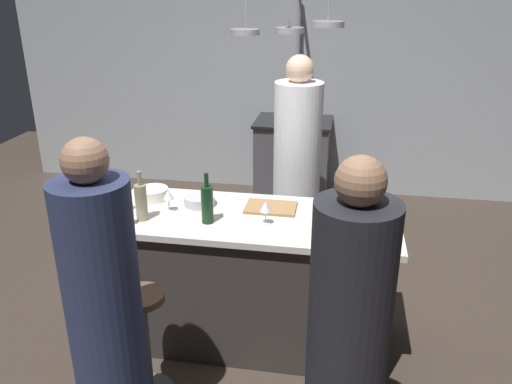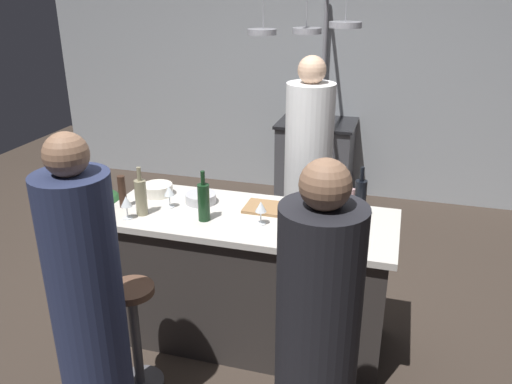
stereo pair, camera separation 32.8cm
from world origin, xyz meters
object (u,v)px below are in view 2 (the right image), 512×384
object	(u,v)px
bar_stool_left	(135,332)
wine_bottle_dark	(360,198)
wine_glass_near_right_guest	(261,208)
guest_left	(88,309)
mixing_bowl_steel	(201,198)
guest_right	(316,357)
cutting_board	(270,208)
wine_bottle_rose	(351,221)
wine_bottle_white	(141,197)
wine_bottle_red	(204,201)
stove_range	(315,162)
potted_plant	(105,212)
mixing_bowl_blue	(333,219)
wine_glass_near_left_guest	(169,192)
wine_glass_by_chef	(126,203)
pepper_mill	(122,192)
chef	(308,177)
bar_stool_right	(314,367)
mixing_bowl_ceramic	(157,190)

from	to	relation	value
bar_stool_left	wine_bottle_dark	xyz separation A→B (m)	(1.15, 0.78, 0.65)
wine_glass_near_right_guest	bar_stool_left	bearing A→B (deg)	-138.47
guest_left	mixing_bowl_steel	bearing A→B (deg)	81.69
guest_right	cutting_board	distance (m)	1.25
wine_bottle_rose	wine_bottle_white	size ratio (longest dim) A/B	0.99
wine_bottle_red	wine_bottle_dark	bearing A→B (deg)	17.82
wine_bottle_white	stove_range	bearing A→B (deg)	76.15
potted_plant	mixing_bowl_blue	bearing A→B (deg)	-23.32
wine_glass_near_left_guest	wine_glass_by_chef	xyz separation A→B (m)	(-0.17, -0.23, 0.00)
wine_bottle_white	pepper_mill	bearing A→B (deg)	157.42
wine_bottle_red	mixing_bowl_blue	size ratio (longest dim) A/B	1.74
chef	wine_bottle_white	bearing A→B (deg)	-125.14
pepper_mill	wine_glass_near_right_guest	world-z (taller)	pepper_mill
chef	guest_left	size ratio (longest dim) A/B	1.06
bar_stool_left	wine_bottle_rose	distance (m)	1.38
guest_left	potted_plant	world-z (taller)	guest_left
wine_bottle_rose	wine_glass_near_right_guest	world-z (taller)	wine_bottle_rose
bar_stool_right	guest_right	distance (m)	0.55
bar_stool_right	pepper_mill	bearing A→B (deg)	158.58
potted_plant	wine_glass_near_right_guest	size ratio (longest dim) A/B	3.56
cutting_board	pepper_mill	xyz separation A→B (m)	(-0.91, -0.22, 0.10)
bar_stool_left	wine_bottle_white	distance (m)	0.80
chef	bar_stool_right	world-z (taller)	chef
cutting_board	wine_bottle_rose	size ratio (longest dim) A/B	1.05
wine_bottle_dark	cutting_board	bearing A→B (deg)	-177.10
stove_range	bar_stool_left	size ratio (longest dim) A/B	1.31
guest_left	bar_stool_right	bearing A→B (deg)	18.48
guest_left	wine_bottle_dark	world-z (taller)	guest_left
potted_plant	mixing_bowl_steel	world-z (taller)	mixing_bowl_steel
guest_right	cutting_board	bearing A→B (deg)	113.73
guest_left	potted_plant	bearing A→B (deg)	120.52
wine_bottle_white	mixing_bowl_steel	distance (m)	0.40
guest_right	cutting_board	xyz separation A→B (m)	(-0.50, 1.14, 0.14)
pepper_mill	wine_glass_near_right_guest	bearing A→B (deg)	-0.08
stove_range	mixing_bowl_ceramic	bearing A→B (deg)	-106.84
potted_plant	mixing_bowl_steel	distance (m)	1.69
stove_range	bar_stool_right	bearing A→B (deg)	-80.08
stove_range	guest_left	size ratio (longest dim) A/B	0.54
stove_range	potted_plant	world-z (taller)	stove_range
bar_stool_left	wine_glass_by_chef	distance (m)	0.76
cutting_board	mixing_bowl_blue	xyz separation A→B (m)	(0.41, -0.10, 0.02)
wine_glass_by_chef	wine_glass_near_right_guest	size ratio (longest dim) A/B	1.00
mixing_bowl_blue	potted_plant	bearing A→B (deg)	156.68
pepper_mill	wine_bottle_white	size ratio (longest dim) A/B	0.68
wine_bottle_dark	wine_glass_near_left_guest	bearing A→B (deg)	-171.93
mixing_bowl_steel	bar_stool_right	bearing A→B (deg)	-39.08
bar_stool_left	mixing_bowl_steel	world-z (taller)	mixing_bowl_steel
wine_bottle_white	mixing_bowl_ceramic	xyz separation A→B (m)	(-0.05, 0.32, -0.08)
pepper_mill	wine_bottle_rose	xyz separation A→B (m)	(1.44, -0.06, 0.01)
wine_glass_near_right_guest	guest_right	bearing A→B (deg)	-61.40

